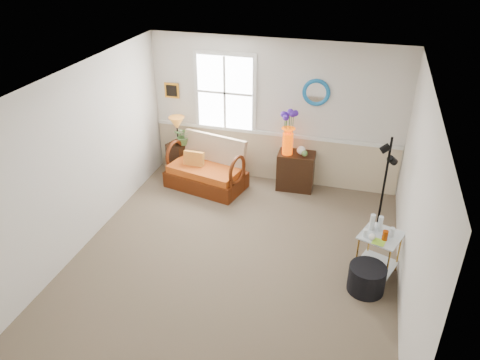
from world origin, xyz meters
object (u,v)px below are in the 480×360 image
(side_table, at_px, (378,254))
(lamp_stand, at_px, (179,158))
(cabinet, at_px, (296,171))
(ottoman, at_px, (367,279))
(floor_lamp, at_px, (383,191))
(loveseat, at_px, (206,165))

(side_table, bearing_deg, lamp_stand, 151.34)
(cabinet, distance_m, ottoman, 2.79)
(lamp_stand, height_order, ottoman, lamp_stand)
(ottoman, bearing_deg, floor_lamp, 85.48)
(lamp_stand, bearing_deg, ottoman, -33.89)
(cabinet, relative_size, ottoman, 1.43)
(loveseat, bearing_deg, lamp_stand, 162.49)
(side_table, height_order, floor_lamp, floor_lamp)
(side_table, bearing_deg, loveseat, 151.72)
(lamp_stand, distance_m, side_table, 4.26)
(floor_lamp, bearing_deg, lamp_stand, 143.65)
(floor_lamp, bearing_deg, ottoman, -112.65)
(floor_lamp, bearing_deg, loveseat, 146.74)
(loveseat, bearing_deg, cabinet, 27.13)
(lamp_stand, bearing_deg, cabinet, -0.20)
(cabinet, bearing_deg, side_table, -56.15)
(side_table, bearing_deg, cabinet, 126.00)
(side_table, bearing_deg, ottoman, -106.30)
(floor_lamp, xyz_separation_m, ottoman, (-0.10, -1.21, -0.66))
(loveseat, xyz_separation_m, side_table, (3.04, -1.63, -0.13))
(loveseat, distance_m, side_table, 3.45)
(lamp_stand, relative_size, side_table, 0.95)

